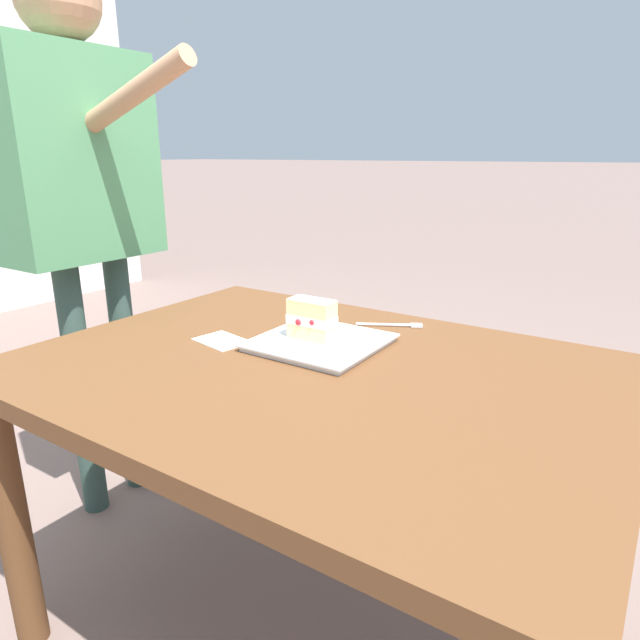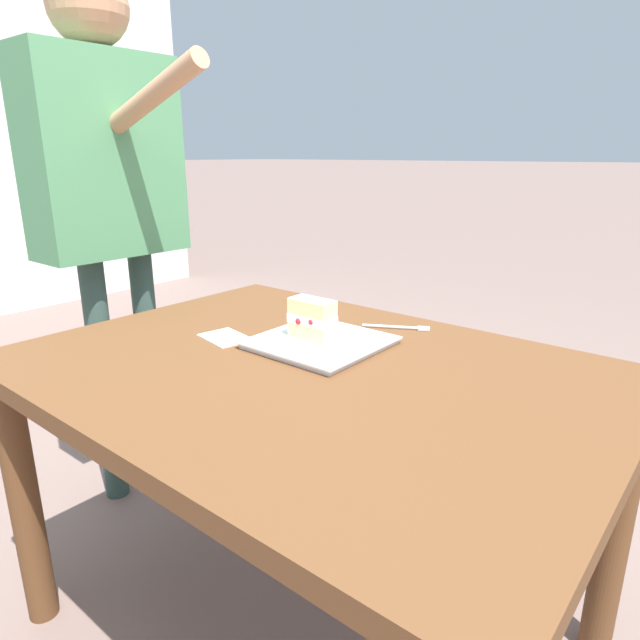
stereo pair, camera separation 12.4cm
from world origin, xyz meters
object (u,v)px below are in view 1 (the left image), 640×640
(patio_table, at_px, (313,408))
(paper_napkin, at_px, (222,341))
(dessert_plate, at_px, (320,343))
(dessert_fork, at_px, (394,325))
(cake_slice, at_px, (312,319))
(diner_person, at_px, (80,167))

(patio_table, distance_m, paper_napkin, 0.28)
(dessert_plate, bearing_deg, dessert_fork, 71.63)
(cake_slice, bearing_deg, patio_table, -54.72)
(cake_slice, height_order, dessert_fork, cake_slice)
(patio_table, height_order, diner_person, diner_person)
(dessert_plate, distance_m, diner_person, 0.91)
(cake_slice, distance_m, dessert_fork, 0.26)
(patio_table, height_order, dessert_plate, dessert_plate)
(patio_table, bearing_deg, paper_napkin, 178.73)
(diner_person, bearing_deg, dessert_fork, 14.66)
(dessert_plate, distance_m, cake_slice, 0.06)
(dessert_plate, height_order, dessert_fork, dessert_plate)
(patio_table, distance_m, cake_slice, 0.20)
(cake_slice, distance_m, diner_person, 0.87)
(patio_table, relative_size, dessert_plate, 4.50)
(cake_slice, bearing_deg, paper_napkin, -153.36)
(cake_slice, relative_size, paper_napkin, 0.79)
(dessert_fork, bearing_deg, dessert_plate, -108.37)
(dessert_plate, relative_size, paper_napkin, 1.98)
(cake_slice, bearing_deg, diner_person, -179.85)
(patio_table, height_order, dessert_fork, dessert_fork)
(patio_table, bearing_deg, diner_person, 173.51)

